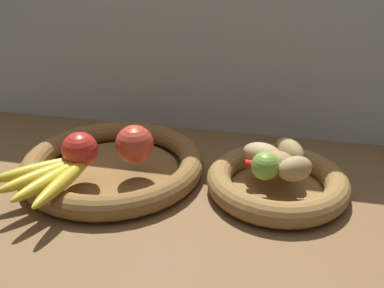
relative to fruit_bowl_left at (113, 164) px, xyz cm
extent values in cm
cube|color=brown|center=(20.01, -1.15, -3.78)|extent=(140.00, 90.00, 3.00)
cube|color=silver|center=(20.01, 28.85, 25.22)|extent=(140.00, 3.00, 55.00)
cylinder|color=brown|center=(0.00, 0.00, -1.78)|extent=(27.85, 27.85, 1.00)
torus|color=brown|center=(0.00, 0.00, 0.19)|extent=(38.90, 38.90, 4.93)
cylinder|color=olive|center=(34.66, 0.00, -1.78)|extent=(19.04, 19.04, 1.00)
torus|color=olive|center=(34.66, 0.00, 0.19)|extent=(28.15, 28.15, 4.93)
sphere|color=#CC422D|center=(6.01, -2.26, 6.53)|extent=(7.76, 7.76, 7.76)
sphere|color=red|center=(-3.88, -6.50, 6.23)|extent=(7.16, 7.16, 7.16)
ellipsoid|color=gold|center=(-9.61, -11.42, 3.97)|extent=(15.88, 14.63, 2.64)
ellipsoid|color=gold|center=(-7.81, -12.98, 3.97)|extent=(12.72, 17.24, 2.64)
ellipsoid|color=gold|center=(-5.68, -14.04, 3.97)|extent=(8.76, 18.77, 2.64)
ellipsoid|color=gold|center=(-3.35, -14.54, 3.97)|extent=(4.25, 19.12, 2.64)
sphere|color=brown|center=(-2.55, -5.09, 3.97)|extent=(2.38, 2.38, 2.38)
ellipsoid|color=#A38451|center=(36.54, 4.15, 5.11)|extent=(8.18, 9.44, 4.91)
ellipsoid|color=#A38451|center=(34.66, 0.00, 4.67)|extent=(7.05, 6.05, 4.04)
ellipsoid|color=tan|center=(31.26, 2.64, 4.74)|extent=(9.30, 7.47, 4.18)
ellipsoid|color=tan|center=(37.68, -3.02, 5.07)|extent=(8.30, 7.64, 4.83)
sphere|color=#7AAD3D|center=(32.22, -3.66, 5.38)|extent=(5.45, 5.45, 5.45)
cone|color=red|center=(33.95, 0.52, 3.56)|extent=(11.85, 3.39, 1.81)
camera|label=1|loc=(33.81, -74.71, 43.57)|focal=39.72mm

